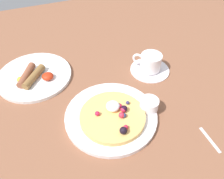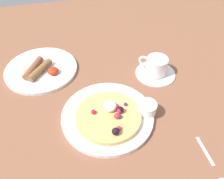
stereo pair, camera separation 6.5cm
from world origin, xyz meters
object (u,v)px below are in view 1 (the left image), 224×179
Objects in this scene: syrup_ramekin at (149,104)px; coffee_cup at (150,62)px; breakfast_plate at (34,76)px; coffee_saucer at (150,69)px; pancake_plate at (111,116)px; teaspoon at (224,157)px.

syrup_ramekin is 0.62× the size of coffee_cup.
breakfast_plate reaches higher than coffee_saucer.
pancake_plate reaches higher than breakfast_plate.
syrup_ramekin is at bearing -118.95° from coffee_saucer.
breakfast_plate is 1.83× the size of coffee_saucer.
coffee_saucer is 3.34cm from coffee_cup.
coffee_cup is at bearing 61.60° from syrup_ramekin.
syrup_ramekin is 22.86cm from teaspoon.
syrup_ramekin reaches higher than pancake_plate.
pancake_plate is 1.93× the size of coffee_saucer.
pancake_plate is 24.78cm from coffee_saucer.
syrup_ramekin reaches higher than breakfast_plate.
pancake_plate reaches higher than coffee_saucer.
pancake_plate is 1.93× the size of teaspoon.
syrup_ramekin reaches higher than teaspoon.
breakfast_plate is at bearing 130.07° from teaspoon.
coffee_cup is at bearing 92.84° from teaspoon.
coffee_saucer reaches higher than teaspoon.
coffee_saucer is (19.95, 14.69, -0.23)cm from pancake_plate.
syrup_ramekin is at bearing -118.40° from coffee_cup.
teaspoon is (1.81, -36.40, -3.51)cm from coffee_cup.
syrup_ramekin is 0.40× the size of teaspoon.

